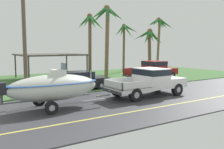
{
  "coord_description": "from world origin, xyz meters",
  "views": [
    {
      "loc": [
        -12.01,
        -11.49,
        3.18
      ],
      "look_at": [
        -3.78,
        1.27,
        1.52
      ],
      "focal_mm": 40.48,
      "sensor_mm": 36.0,
      "label": 1
    }
  ],
  "objects_px": {
    "pickup_truck_towing": "(151,80)",
    "boat_on_trailer": "(53,87)",
    "parked_pickup_background": "(154,69)",
    "palm_tree_mid": "(107,24)",
    "parked_sedan_near": "(77,81)",
    "palm_tree_near_left": "(159,28)",
    "palm_tree_near_right": "(90,28)",
    "palm_tree_far_left": "(150,40)",
    "utility_pole": "(24,38)",
    "palm_tree_far_right": "(125,34)",
    "carport_awning": "(50,55)"
  },
  "relations": [
    {
      "from": "pickup_truck_towing",
      "to": "boat_on_trailer",
      "type": "bearing_deg",
      "value": 180.0
    },
    {
      "from": "parked_pickup_background",
      "to": "palm_tree_mid",
      "type": "bearing_deg",
      "value": 159.52
    },
    {
      "from": "parked_sedan_near",
      "to": "palm_tree_near_left",
      "type": "xyz_separation_m",
      "value": [
        14.48,
        6.73,
        4.81
      ]
    },
    {
      "from": "parked_pickup_background",
      "to": "palm_tree_mid",
      "type": "height_order",
      "value": "palm_tree_mid"
    },
    {
      "from": "palm_tree_near_right",
      "to": "palm_tree_far_left",
      "type": "bearing_deg",
      "value": -19.92
    },
    {
      "from": "parked_sedan_near",
      "to": "palm_tree_near_left",
      "type": "bearing_deg",
      "value": 24.93
    },
    {
      "from": "pickup_truck_towing",
      "to": "utility_pole",
      "type": "bearing_deg",
      "value": 151.43
    },
    {
      "from": "pickup_truck_towing",
      "to": "parked_sedan_near",
      "type": "bearing_deg",
      "value": 124.85
    },
    {
      "from": "boat_on_trailer",
      "to": "palm_tree_far_right",
      "type": "bearing_deg",
      "value": 43.73
    },
    {
      "from": "palm_tree_near_left",
      "to": "utility_pole",
      "type": "bearing_deg",
      "value": -157.79
    },
    {
      "from": "parked_pickup_background",
      "to": "palm_tree_far_left",
      "type": "height_order",
      "value": "palm_tree_far_left"
    },
    {
      "from": "carport_awning",
      "to": "palm_tree_near_left",
      "type": "distance_m",
      "value": 14.25
    },
    {
      "from": "palm_tree_far_left",
      "to": "palm_tree_far_right",
      "type": "xyz_separation_m",
      "value": [
        -0.35,
        4.34,
        0.85
      ]
    },
    {
      "from": "boat_on_trailer",
      "to": "palm_tree_far_right",
      "type": "height_order",
      "value": "palm_tree_far_right"
    },
    {
      "from": "carport_awning",
      "to": "palm_tree_near_right",
      "type": "relative_size",
      "value": 0.91
    },
    {
      "from": "boat_on_trailer",
      "to": "carport_awning",
      "type": "relative_size",
      "value": 1.0
    },
    {
      "from": "parked_sedan_near",
      "to": "palm_tree_far_left",
      "type": "xyz_separation_m",
      "value": [
        11.19,
        4.74,
        3.23
      ]
    },
    {
      "from": "carport_awning",
      "to": "boat_on_trailer",
      "type": "bearing_deg",
      "value": -108.49
    },
    {
      "from": "palm_tree_near_left",
      "to": "palm_tree_far_right",
      "type": "bearing_deg",
      "value": 147.23
    },
    {
      "from": "carport_awning",
      "to": "palm_tree_mid",
      "type": "relative_size",
      "value": 0.87
    },
    {
      "from": "carport_awning",
      "to": "palm_tree_mid",
      "type": "bearing_deg",
      "value": -50.1
    },
    {
      "from": "boat_on_trailer",
      "to": "carport_awning",
      "type": "distance_m",
      "value": 12.66
    },
    {
      "from": "pickup_truck_towing",
      "to": "palm_tree_far_right",
      "type": "bearing_deg",
      "value": 60.64
    },
    {
      "from": "palm_tree_near_left",
      "to": "palm_tree_far_left",
      "type": "height_order",
      "value": "palm_tree_near_left"
    },
    {
      "from": "palm_tree_near_right",
      "to": "utility_pole",
      "type": "distance_m",
      "value": 11.77
    },
    {
      "from": "parked_pickup_background",
      "to": "palm_tree_mid",
      "type": "xyz_separation_m",
      "value": [
        -4.3,
        1.61,
        4.2
      ]
    },
    {
      "from": "parked_sedan_near",
      "to": "palm_tree_far_left",
      "type": "relative_size",
      "value": 0.86
    },
    {
      "from": "pickup_truck_towing",
      "to": "carport_awning",
      "type": "distance_m",
      "value": 12.3
    },
    {
      "from": "palm_tree_mid",
      "to": "palm_tree_far_left",
      "type": "xyz_separation_m",
      "value": [
        6.8,
        1.89,
        -1.33
      ]
    },
    {
      "from": "palm_tree_far_right",
      "to": "utility_pole",
      "type": "xyz_separation_m",
      "value": [
        -14.67,
        -9.82,
        -1.0
      ]
    },
    {
      "from": "parked_pickup_background",
      "to": "palm_tree_near_left",
      "type": "relative_size",
      "value": 0.8
    },
    {
      "from": "palm_tree_near_right",
      "to": "utility_pole",
      "type": "bearing_deg",
      "value": -138.42
    },
    {
      "from": "pickup_truck_towing",
      "to": "parked_pickup_background",
      "type": "bearing_deg",
      "value": 46.35
    },
    {
      "from": "carport_awning",
      "to": "palm_tree_far_right",
      "type": "relative_size",
      "value": 1.0
    },
    {
      "from": "parked_pickup_background",
      "to": "palm_tree_far_left",
      "type": "bearing_deg",
      "value": 54.57
    },
    {
      "from": "parked_sedan_near",
      "to": "utility_pole",
      "type": "distance_m",
      "value": 4.96
    },
    {
      "from": "palm_tree_near_left",
      "to": "palm_tree_far_right",
      "type": "xyz_separation_m",
      "value": [
        -3.64,
        2.34,
        -0.74
      ]
    },
    {
      "from": "palm_tree_near_left",
      "to": "palm_tree_near_right",
      "type": "bearing_deg",
      "value": 178.31
    },
    {
      "from": "palm_tree_near_left",
      "to": "palm_tree_far_left",
      "type": "relative_size",
      "value": 1.31
    },
    {
      "from": "parked_pickup_background",
      "to": "carport_awning",
      "type": "xyz_separation_m",
      "value": [
        -8.11,
        6.16,
        1.35
      ]
    },
    {
      "from": "pickup_truck_towing",
      "to": "palm_tree_near_left",
      "type": "relative_size",
      "value": 0.81
    },
    {
      "from": "parked_sedan_near",
      "to": "palm_tree_near_right",
      "type": "height_order",
      "value": "palm_tree_near_right"
    },
    {
      "from": "carport_awning",
      "to": "palm_tree_near_left",
      "type": "bearing_deg",
      "value": -2.73
    },
    {
      "from": "palm_tree_near_left",
      "to": "palm_tree_far_right",
      "type": "distance_m",
      "value": 4.39
    },
    {
      "from": "carport_awning",
      "to": "palm_tree_far_left",
      "type": "relative_size",
      "value": 1.16
    },
    {
      "from": "boat_on_trailer",
      "to": "carport_awning",
      "type": "bearing_deg",
      "value": 71.51
    },
    {
      "from": "pickup_truck_towing",
      "to": "boat_on_trailer",
      "type": "height_order",
      "value": "boat_on_trailer"
    },
    {
      "from": "palm_tree_far_left",
      "to": "palm_tree_far_right",
      "type": "height_order",
      "value": "palm_tree_far_right"
    },
    {
      "from": "parked_sedan_near",
      "to": "palm_tree_near_right",
      "type": "xyz_separation_m",
      "value": [
        4.92,
        7.01,
        4.48
      ]
    },
    {
      "from": "palm_tree_near_right",
      "to": "utility_pole",
      "type": "relative_size",
      "value": 0.93
    }
  ]
}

